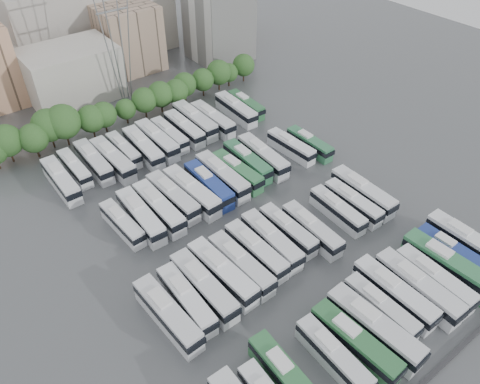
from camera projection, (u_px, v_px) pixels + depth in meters
ground at (258, 226)px, 76.45m from camera, size 220.00×220.00×0.00m
parapet at (432, 375)px, 56.13m from camera, size 56.00×0.50×0.50m
tree_line at (122, 106)px, 98.13m from camera, size 64.36×7.76×8.85m
city_buildings at (45, 51)px, 111.83m from camera, size 102.00×35.00×20.00m
apartment_tower at (219, 9)px, 119.61m from camera, size 14.00×14.00×26.00m
electricity_pylon at (114, 23)px, 96.06m from camera, size 9.00×6.91×33.83m
bus_r0_s2 at (287, 378)px, 54.10m from camera, size 3.17×12.27×3.82m
bus_r0_s4 at (333, 356)px, 56.40m from camera, size 2.87×11.49×3.58m
bus_r0_s5 at (355, 342)px, 57.59m from camera, size 3.41×12.85×3.99m
bus_r0_s6 at (374, 328)px, 59.06m from camera, size 3.69×13.81×4.29m
bus_r0_s7 at (381, 308)px, 61.83m from camera, size 2.51×11.33×3.55m
bus_r0_s8 at (394, 293)px, 63.41m from camera, size 2.89×12.85×4.03m
bus_r0_s9 at (418, 287)px, 64.08m from camera, size 3.35×13.45×4.19m
bus_r0_s10 at (434, 279)px, 65.35m from camera, size 3.11×12.38×3.86m
bus_r0_s11 at (447, 265)px, 67.15m from camera, size 3.55×13.79×4.29m
bus_r0_s12 at (451, 252)px, 69.59m from camera, size 2.63×11.24×3.51m
bus_r0_s13 at (466, 242)px, 70.82m from camera, size 2.87×12.99×4.07m
bus_r1_s0 at (168, 314)px, 60.74m from camera, size 3.38×12.96×4.03m
bus_r1_s1 at (186, 300)px, 62.71m from camera, size 3.03×12.15×3.79m
bus_r1_s2 at (204, 286)px, 64.22m from camera, size 2.99×13.16×4.12m
bus_r1_s3 at (222, 273)px, 66.11m from camera, size 3.53×13.23×4.11m
bus_r1_s4 at (241, 264)px, 67.44m from camera, size 3.09×12.66×3.95m
bus_r1_s5 at (256, 251)px, 69.57m from camera, size 2.84×12.27×3.84m
bus_r1_s6 at (271, 240)px, 71.19m from camera, size 3.22×12.56×3.91m
bus_r1_s7 at (288, 230)px, 73.16m from camera, size 2.52×11.43×3.58m
bus_r1_s8 at (312, 229)px, 73.18m from camera, size 3.08×12.02×3.74m
bus_r1_s10 at (338, 210)px, 76.84m from camera, size 2.96×11.30×3.51m
bus_r1_s11 at (353, 203)px, 78.23m from camera, size 2.68×11.45×3.58m
bus_r1_s12 at (363, 192)px, 80.04m from camera, size 3.16×12.97×4.05m
bus_r2_s1 at (122, 224)px, 74.43m from camera, size 2.92×10.97×3.41m
bus_r2_s2 at (141, 216)px, 75.32m from camera, size 3.21×12.94×4.03m
bus_r2_s3 at (159, 208)px, 76.85m from camera, size 2.86×12.97×4.07m
bus_r2_s4 at (173, 197)px, 79.08m from camera, size 3.35×12.90×4.01m
bus_r2_s5 at (192, 192)px, 79.95m from camera, size 3.61×13.57×4.22m
bus_r2_s6 at (209, 185)px, 81.63m from camera, size 3.13×12.61×3.93m
bus_r2_s7 at (222, 176)px, 83.40m from camera, size 2.94×13.25×4.15m
bus_r2_s8 at (237, 171)px, 84.77m from camera, size 3.16×12.13×3.77m
bus_r2_s9 at (247, 161)px, 87.06m from camera, size 3.15×12.47×3.88m
bus_r2_s10 at (263, 156)px, 88.23m from camera, size 3.49×13.14×4.08m
bus_r2_s12 at (291, 146)px, 91.23m from camera, size 3.01×11.42×3.55m
bus_r2_s13 at (309, 144)px, 92.06m from camera, size 2.45×11.04×3.46m
bus_r3_s0 at (61, 180)px, 82.62m from camera, size 2.78×12.62×3.96m
bus_r3_s1 at (75, 168)px, 85.89m from camera, size 2.46×10.88×3.41m
bus_r3_s2 at (94, 161)px, 87.02m from camera, size 2.89×12.60×3.94m
bus_r3_s3 at (113, 159)px, 87.41m from camera, size 3.34×13.25×4.13m
bus_r3_s4 at (124, 150)px, 90.47m from camera, size 2.41×10.92×3.42m
bus_r3_s5 at (143, 148)px, 90.42m from camera, size 3.38×13.10×4.08m
bus_r3_s6 at (157, 140)px, 92.50m from camera, size 2.92×13.04×4.09m
bus_r3_s7 at (170, 135)px, 94.47m from camera, size 2.54×11.41×3.58m
bus_r3_s8 at (184, 128)px, 96.05m from camera, size 2.80×12.23×3.83m
bus_r3_s9 at (195, 121)px, 98.07m from camera, size 3.15×13.57×4.24m
bus_r3_s10 at (213, 119)px, 98.69m from camera, size 2.90×12.86×4.03m
bus_r3_s12 at (236, 109)px, 102.01m from camera, size 3.25×12.76×3.97m
bus_r3_s13 at (246, 105)px, 104.08m from camera, size 2.77×11.19×3.49m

